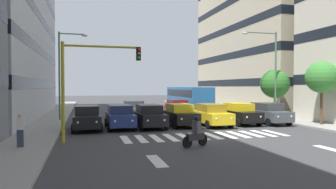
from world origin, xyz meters
The scene contains 23 objects.
ground_plane centered at (0.00, 0.00, 0.00)m, with size 180.00×180.00×0.00m, color #38383A.
sidewalk_right centered at (10.12, 0.00, 0.07)m, with size 2.70×90.00×0.15m, color gray.
building_left_block_0 centered at (-16.39, -20.09, 14.29)m, with size 9.89×22.86×28.58m.
crosswalk_markings centered at (0.00, 0.00, 0.00)m, with size 10.35×2.80×0.01m.
lane_arrow_0 centered at (-4.38, 5.50, 0.00)m, with size 0.50×2.20×0.01m, color silver.
lane_arrow_1 centered at (4.38, 5.50, 0.00)m, with size 0.50×2.20×0.01m, color silver.
car_0 centered at (-7.33, -4.49, 0.89)m, with size 2.02×4.44×1.72m.
car_1 centered at (-4.94, -4.87, 0.89)m, with size 2.02×4.44×1.72m.
car_2 centered at (-2.25, -4.33, 0.89)m, with size 2.02×4.44×1.72m.
car_3 centered at (0.10, -4.97, 0.89)m, with size 2.02×4.44×1.72m.
car_4 centered at (2.59, -4.58, 0.89)m, with size 2.02×4.44×1.72m.
car_5 centered at (4.75, -4.77, 0.89)m, with size 2.02×4.44×1.72m.
car_6 centered at (7.08, -4.64, 0.89)m, with size 2.02×4.44×1.72m.
car_row2_0 centered at (2.72, -11.30, 0.89)m, with size 2.02×4.44×1.72m.
car_row2_1 centered at (-1.99, -12.43, 0.89)m, with size 2.02×4.44×1.72m.
bus_behind_traffic centered at (-4.94, -17.73, 1.86)m, with size 2.78×10.50×3.00m.
motorcycle_with_rider centered at (1.78, 3.08, 0.65)m, with size 1.59×0.80×1.57m.
traffic_light_gantry centered at (7.12, 0.17, 3.70)m, with size 4.36×0.36×5.50m.
street_lamp_left centered at (-8.82, -6.44, 4.94)m, with size 3.42×0.28×7.82m.
street_lamp_right centered at (9.00, -10.94, 4.79)m, with size 2.53×0.28×7.74m.
street_tree_0 centered at (-10.41, -2.02, 3.77)m, with size 2.45×2.45×4.86m.
street_tree_1 centered at (-10.04, -7.52, 3.32)m, with size 2.70×2.70×4.53m.
pedestrian_waiting centered at (10.23, 1.67, 1.00)m, with size 0.36×0.24×1.63m.
Camera 1 is at (7.23, 17.79, 3.05)m, focal length 32.97 mm.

